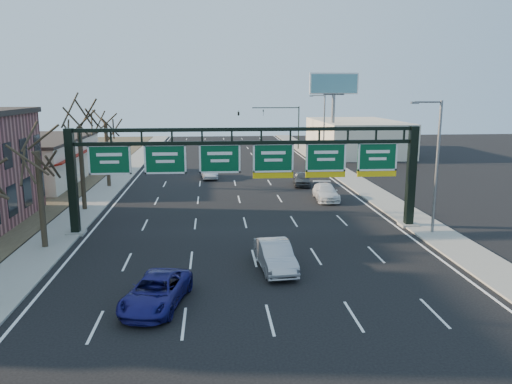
{
  "coord_description": "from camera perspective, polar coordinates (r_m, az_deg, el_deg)",
  "views": [
    {
      "loc": [
        -2.36,
        -25.73,
        9.7
      ],
      "look_at": [
        0.44,
        5.67,
        3.2
      ],
      "focal_mm": 35.0,
      "sensor_mm": 36.0,
      "label": 1
    }
  ],
  "objects": [
    {
      "name": "streetlight_far",
      "position": [
        67.54,
        7.68,
        7.63
      ],
      "size": [
        2.15,
        0.22,
        9.0
      ],
      "color": "slate",
      "rests_on": "sidewalk_right"
    },
    {
      "name": "car_silver_distant",
      "position": [
        55.77,
        -5.4,
        2.36
      ],
      "size": [
        1.98,
        4.67,
        1.5
      ],
      "primitive_type": "imported",
      "rotation": [
        0.0,
        0.0,
        0.09
      ],
      "color": "silver",
      "rests_on": "ground"
    },
    {
      "name": "sign_gantry",
      "position": [
        34.2,
        -0.81,
        3.12
      ],
      "size": [
        24.6,
        1.2,
        7.2
      ],
      "color": "black",
      "rests_on": "ground"
    },
    {
      "name": "car_silver_sedan",
      "position": [
        27.51,
        2.2,
        -7.29
      ],
      "size": [
        2.04,
        4.84,
        1.55
      ],
      "primitive_type": "imported",
      "rotation": [
        0.0,
        0.0,
        0.09
      ],
      "color": "#A0A0A4",
      "rests_on": "ground"
    },
    {
      "name": "cream_strip",
      "position": [
        58.43,
        -24.18,
        3.41
      ],
      "size": [
        10.9,
        18.4,
        4.7
      ],
      "color": "#BAB39A",
      "rests_on": "ground"
    },
    {
      "name": "sidewalk_right",
      "position": [
        49.13,
        12.99,
        0.03
      ],
      "size": [
        3.0,
        120.0,
        0.12
      ],
      "primitive_type": "cube",
      "color": "gray",
      "rests_on": "ground"
    },
    {
      "name": "car_grey_far",
      "position": [
        51.46,
        5.27,
        1.53
      ],
      "size": [
        2.12,
        4.27,
        1.4
      ],
      "primitive_type": "imported",
      "rotation": [
        0.0,
        0.0,
        -0.12
      ],
      "color": "#3D3F42",
      "rests_on": "ground"
    },
    {
      "name": "tree_far",
      "position": [
        51.84,
        -16.9,
        8.71
      ],
      "size": [
        3.6,
        3.6,
        8.86
      ],
      "color": "#2E2419",
      "rests_on": "sidewalk_left"
    },
    {
      "name": "ground",
      "position": [
        27.6,
        0.15,
        -8.93
      ],
      "size": [
        160.0,
        160.0,
        0.0
      ],
      "primitive_type": "plane",
      "color": "black",
      "rests_on": "ground"
    },
    {
      "name": "streetlight_near",
      "position": [
        35.32,
        19.82,
        3.45
      ],
      "size": [
        2.15,
        0.22,
        9.0
      ],
      "color": "slate",
      "rests_on": "sidewalk_right"
    },
    {
      "name": "car_blue_suv",
      "position": [
        23.52,
        -11.33,
        -11.1
      ],
      "size": [
        3.35,
        5.38,
        1.39
      ],
      "primitive_type": "imported",
      "rotation": [
        0.0,
        0.0,
        -0.22
      ],
      "color": "navy",
      "rests_on": "ground"
    },
    {
      "name": "traffic_signal_mast",
      "position": [
        81.24,
        0.62,
        8.68
      ],
      "size": [
        10.16,
        0.54,
        7.0
      ],
      "color": "black",
      "rests_on": "ground"
    },
    {
      "name": "sidewalk_left",
      "position": [
        47.88,
        -17.57,
        -0.51
      ],
      "size": [
        3.0,
        120.0,
        0.12
      ],
      "primitive_type": "cube",
      "color": "gray",
      "rests_on": "ground"
    },
    {
      "name": "tree_mid",
      "position": [
        42.08,
        -19.67,
        8.47
      ],
      "size": [
        3.6,
        3.6,
        9.24
      ],
      "color": "#2E2419",
      "rests_on": "sidewalk_left"
    },
    {
      "name": "tree_gantry",
      "position": [
        32.56,
        -23.92,
        6.1
      ],
      "size": [
        3.6,
        3.6,
        8.48
      ],
      "color": "#2E2419",
      "rests_on": "sidewalk_left"
    },
    {
      "name": "car_white_wagon",
      "position": [
        44.96,
        7.97,
        -0.02
      ],
      "size": [
        2.18,
        4.86,
        1.38
      ],
      "primitive_type": "imported",
      "rotation": [
        0.0,
        0.0,
        -0.05
      ],
      "color": "white",
      "rests_on": "ground"
    },
    {
      "name": "building_right_distant",
      "position": [
        79.29,
        11.39,
        6.21
      ],
      "size": [
        12.0,
        20.0,
        5.0
      ],
      "primitive_type": "cube",
      "color": "#BAB39A",
      "rests_on": "ground"
    },
    {
      "name": "lane_markings",
      "position": [
        46.8,
        -2.09,
        -0.31
      ],
      "size": [
        21.6,
        120.0,
        0.01
      ],
      "primitive_type": "cube",
      "color": "white",
      "rests_on": "ground"
    },
    {
      "name": "billboard_right",
      "position": [
        72.81,
        8.87,
        11.01
      ],
      "size": [
        7.0,
        0.5,
        12.0
      ],
      "color": "slate",
      "rests_on": "ground"
    }
  ]
}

